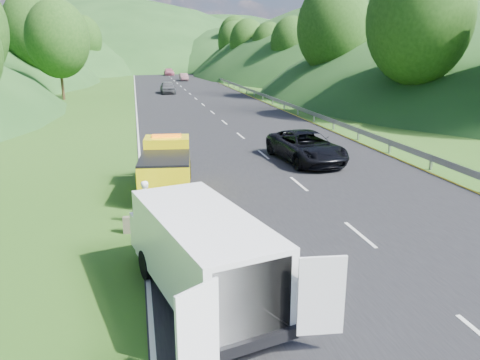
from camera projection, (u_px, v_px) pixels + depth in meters
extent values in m
plane|color=#38661E|center=(256.00, 221.00, 16.60)|extent=(320.00, 320.00, 0.00)
cube|color=black|center=(196.00, 99.00, 54.75)|extent=(14.00, 200.00, 0.02)
cube|color=gray|center=(235.00, 89.00, 68.00)|extent=(0.06, 140.00, 1.52)
cylinder|color=black|center=(150.00, 171.00, 21.53)|extent=(0.41, 0.92, 0.89)
cylinder|color=black|center=(187.00, 170.00, 21.70)|extent=(0.41, 0.92, 0.89)
cylinder|color=black|center=(143.00, 194.00, 18.11)|extent=(0.41, 0.92, 0.89)
cylinder|color=black|center=(187.00, 193.00, 18.28)|extent=(0.41, 0.92, 0.89)
cube|color=yellow|center=(167.00, 156.00, 20.65)|extent=(2.08, 1.64, 1.70)
cube|color=yellow|center=(165.00, 173.00, 18.79)|extent=(2.31, 3.25, 1.16)
cube|color=black|center=(165.00, 158.00, 18.62)|extent=(2.31, 3.25, 0.09)
cube|color=black|center=(169.00, 161.00, 21.82)|extent=(1.90, 1.27, 0.63)
cube|color=black|center=(170.00, 162.00, 22.38)|extent=(1.89, 0.40, 0.45)
cube|color=yellow|center=(169.00, 147.00, 21.95)|extent=(1.86, 0.91, 0.98)
cube|color=orange|center=(167.00, 136.00, 20.41)|extent=(1.27, 0.37, 0.14)
cube|color=black|center=(168.00, 146.00, 21.17)|extent=(1.70, 0.27, 0.80)
cylinder|color=black|center=(148.00, 264.00, 12.42)|extent=(0.47, 0.83, 0.79)
cylinder|color=black|center=(209.00, 252.00, 13.18)|extent=(0.47, 0.83, 0.79)
cylinder|color=black|center=(192.00, 330.00, 9.55)|extent=(0.47, 0.83, 0.79)
cylinder|color=black|center=(268.00, 309.00, 10.30)|extent=(0.47, 0.83, 0.79)
cube|color=white|center=(203.00, 251.00, 11.02)|extent=(3.18, 5.44, 1.82)
cube|color=white|center=(168.00, 228.00, 13.46)|extent=(2.12, 1.33, 0.98)
cube|color=black|center=(169.00, 204.00, 13.07)|extent=(1.84, 0.76, 0.82)
cube|color=black|center=(252.00, 301.00, 8.86)|extent=(1.65, 0.49, 1.57)
cube|color=white|center=(198.00, 331.00, 7.94)|extent=(0.81, 0.57, 1.67)
cube|color=white|center=(321.00, 296.00, 9.03)|extent=(0.93, 0.16, 1.67)
cube|color=black|center=(254.00, 344.00, 9.02)|extent=(1.94, 0.61, 0.25)
imported|color=white|center=(148.00, 223.00, 16.35)|extent=(0.51, 0.63, 1.54)
imported|color=tan|center=(208.00, 219.00, 16.77)|extent=(0.58, 0.59, 0.96)
imported|color=black|center=(243.00, 317.00, 10.72)|extent=(1.36, 0.93, 1.95)
cube|color=#5D5A45|center=(129.00, 225.00, 15.45)|extent=(0.37, 0.23, 0.57)
cylinder|color=black|center=(238.00, 313.00, 10.86)|extent=(0.66, 0.66, 0.20)
imported|color=black|center=(305.00, 162.00, 25.09)|extent=(3.22, 6.00, 1.60)
imported|color=#444549|center=(168.00, 93.00, 61.01)|extent=(1.84, 4.58, 1.56)
imported|color=brown|center=(184.00, 81.00, 83.12)|extent=(1.34, 3.85, 1.27)
imported|color=#A9546A|center=(169.00, 75.00, 98.00)|extent=(1.93, 4.75, 1.38)
imported|color=#37654A|center=(168.00, 71.00, 116.26)|extent=(1.84, 4.58, 1.56)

